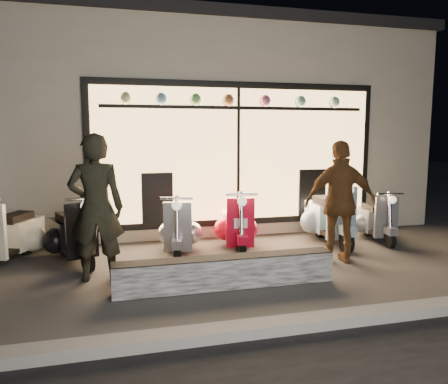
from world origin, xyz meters
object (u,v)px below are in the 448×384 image
Objects in this scene: scooter_red at (237,225)px; woman at (341,202)px; scooter_silver at (180,229)px; man at (96,208)px; graffiti_barrier at (226,272)px.

woman is at bearing -33.93° from scooter_red.
scooter_red is at bearing 13.02° from scooter_silver.
scooter_silver is 0.99m from scooter_red.
man reaches higher than woman.
scooter_silver is 0.74× the size of woman.
scooter_silver is at bearing -168.74° from scooter_red.
graffiti_barrier is 1.96m from scooter_red.
graffiti_barrier is 1.45× the size of man.
scooter_silver is (-0.31, 1.81, 0.19)m from graffiti_barrier.
scooter_red is at bearing 69.75° from graffiti_barrier.
scooter_silver is 0.70× the size of man.
scooter_red reaches higher than graffiti_barrier.
graffiti_barrier is at bearing 27.63° from woman.
man reaches higher than scooter_red.
man is 3.51m from woman.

